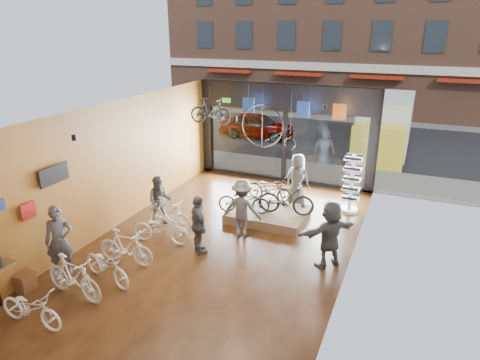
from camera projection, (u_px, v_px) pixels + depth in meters
The scene contains 36 objects.
ground_plane at pixel (219, 248), 11.97m from camera, with size 7.00×12.00×0.04m, color black.
ceiling at pixel (216, 112), 10.66m from camera, with size 7.00×12.00×0.04m, color black.
wall_left at pixel (110, 167), 12.59m from camera, with size 0.04×12.00×3.80m, color brown.
wall_right at pixel (353, 204), 10.04m from camera, with size 0.04×12.00×3.80m, color beige.
wall_back at pixel (36, 319), 6.10m from camera, with size 7.00×0.04×3.80m, color beige.
storefront at pixel (285, 134), 16.51m from camera, with size 7.00×0.26×3.80m, color black, non-canonical shape.
exit_sign at pixel (227, 100), 16.89m from camera, with size 0.35×0.06×0.18m, color #198C26.
street_road at pixel (329, 132), 24.97m from camera, with size 30.00×18.00×0.02m, color black.
sidewalk_near at pixel (292, 170), 18.18m from camera, with size 30.00×2.40×0.12m, color slate.
sidewalk_far at pixel (341, 118), 28.41m from camera, with size 30.00×2.00×0.12m, color slate.
opposite_building at pixel (357, 6), 28.21m from camera, with size 26.00×5.00×14.00m, color brown.
street_car at pixel (257, 125), 23.36m from camera, with size 1.63×4.04×1.38m, color gray.
box_truck at pixel (383, 128), 19.86m from camera, with size 2.27×6.81×2.68m, color silver, non-canonical shape.
floor_bike_0 at pixel (31, 308), 8.73m from camera, with size 0.55×1.57×0.83m, color beige.
floor_bike_1 at pixel (74, 277), 9.62m from camera, with size 0.48×1.70×1.02m, color beige.
floor_bike_2 at pixel (107, 265), 10.23m from camera, with size 0.58×1.66×0.87m, color beige.
floor_bike_3 at pixel (126, 247), 10.98m from camera, with size 0.45×1.59×0.95m, color beige.
floor_bike_4 at pixel (161, 229), 12.06m from camera, with size 0.59×1.69×0.89m, color beige.
floor_bike_5 at pixel (169, 214), 12.81m from camera, with size 0.48×1.68×1.01m, color beige.
display_platform at pixel (268, 215), 13.65m from camera, with size 2.40×1.80×0.30m, color #483121.
display_bike_left at pixel (244, 200), 13.29m from camera, with size 0.56×1.62×0.85m, color black.
display_bike_mid at pixel (286, 199), 13.16m from camera, with size 0.49×1.73×1.04m, color black.
display_bike_right at pixel (270, 189), 14.13m from camera, with size 0.59×1.69×0.89m, color black.
customer_0 at pixel (59, 241), 10.40m from camera, with size 0.66×0.43×1.82m, color #3F3F44.
customer_1 at pixel (160, 201), 13.09m from camera, with size 0.76×0.59×1.56m, color #3F3F44.
customer_2 at pixel (199, 225), 11.39m from camera, with size 0.98×0.41×1.67m, color #3F3F44.
customer_3 at pixel (242, 209), 12.29m from camera, with size 1.14×0.65×1.76m, color #3F3F44.
customer_4 at pixel (297, 180), 14.55m from camera, with size 0.88×0.57×1.79m, color #3F3F44.
customer_5 at pixel (330, 234), 10.77m from camera, with size 1.66×0.53×1.79m, color #3F3F44.
sunglasses_rack at pixel (351, 184), 13.93m from camera, with size 0.58×0.47×1.96m, color white, non-canonical shape.
wall_merch at pixel (18, 238), 9.71m from camera, with size 0.40×2.40×2.60m, color navy, non-canonical shape.
penny_farthing at pixel (271, 128), 14.76m from camera, with size 1.94×0.06×1.55m, color black, non-canonical shape.
hung_bike at pixel (210, 111), 15.44m from camera, with size 0.45×1.58×0.95m, color black.
jersey_left at pixel (248, 105), 15.87m from camera, with size 0.45×0.03×0.55m, color #1E3F99.
jersey_mid at pixel (303, 109), 15.11m from camera, with size 0.45×0.03×0.55m, color #1E3F99.
jersey_right at pixel (339, 112), 14.65m from camera, with size 0.45×0.03×0.55m, color #CC5919.
Camera 1 is at (4.64, -9.55, 5.85)m, focal length 32.00 mm.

